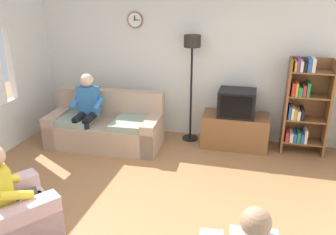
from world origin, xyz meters
name	(u,v)px	position (x,y,z in m)	size (l,w,h in m)	color
ground_plane	(147,215)	(0.00, 0.00, 0.00)	(12.00, 12.00, 0.00)	#9E6B42
back_wall_assembly	(191,62)	(0.00, 2.66, 1.35)	(6.20, 0.17, 2.70)	silver
couch	(106,127)	(-1.30, 1.77, 0.31)	(1.94, 0.97, 0.90)	tan
tv_stand	(235,131)	(0.86, 2.25, 0.28)	(1.10, 0.56, 0.57)	brown
tv	(237,103)	(0.86, 2.23, 0.79)	(0.60, 0.49, 0.44)	black
bookshelf	(304,104)	(1.91, 2.32, 0.82)	(0.68, 0.36, 1.57)	brown
floor_lamp	(192,59)	(0.07, 2.35, 1.45)	(0.28, 0.28, 1.85)	black
armchair_near_window	(5,219)	(-1.28, -0.80, 0.29)	(1.16, 1.18, 0.90)	beige
person_on_couch	(86,107)	(-1.58, 1.66, 0.70)	(0.53, 0.55, 1.24)	#3372B2
person_in_left_armchair	(9,190)	(-1.23, -0.73, 0.60)	(0.62, 0.64, 1.12)	yellow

